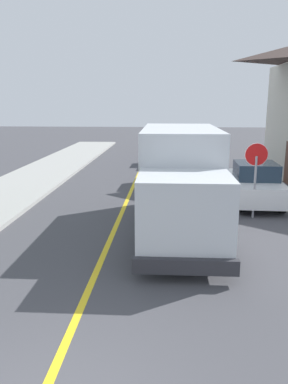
% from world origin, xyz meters
% --- Properties ---
extents(centre_line_yellow, '(0.16, 56.00, 0.01)m').
position_xyz_m(centre_line_yellow, '(0.00, 10.00, 0.00)').
color(centre_line_yellow, gold).
rests_on(centre_line_yellow, ground).
extents(box_truck, '(2.45, 7.20, 3.20)m').
position_xyz_m(box_truck, '(2.09, 8.01, 1.77)').
color(box_truck, silver).
rests_on(box_truck, ground).
extents(parked_car_near, '(1.93, 4.45, 1.67)m').
position_xyz_m(parked_car_near, '(1.76, 14.93, 0.79)').
color(parked_car_near, '#B7B7BC').
rests_on(parked_car_near, ground).
extents(parked_car_mid, '(1.83, 4.41, 1.67)m').
position_xyz_m(parked_car_mid, '(1.69, 21.44, 0.79)').
color(parked_car_mid, '#2D4793').
rests_on(parked_car_mid, ground).
extents(parked_car_far, '(1.93, 4.45, 1.67)m').
position_xyz_m(parked_car_far, '(2.27, 27.04, 0.79)').
color(parked_car_far, maroon).
rests_on(parked_car_far, ground).
extents(parked_van_across, '(1.92, 4.45, 1.67)m').
position_xyz_m(parked_van_across, '(5.20, 11.54, 0.79)').
color(parked_van_across, silver).
rests_on(parked_van_across, ground).
extents(stop_sign, '(0.80, 0.10, 2.65)m').
position_xyz_m(stop_sign, '(4.73, 9.47, 1.86)').
color(stop_sign, gray).
rests_on(stop_sign, ground).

